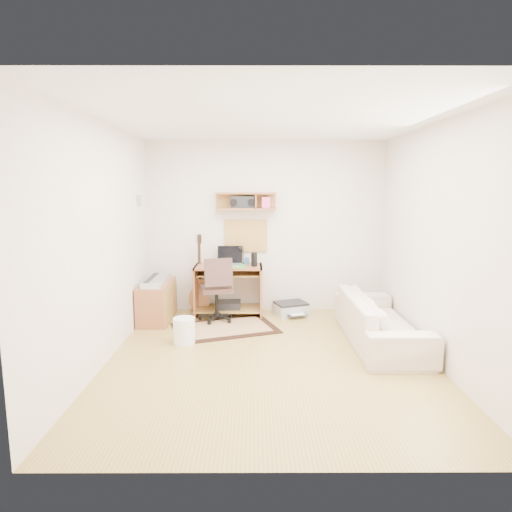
{
  "coord_description": "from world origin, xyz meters",
  "views": [
    {
      "loc": [
        -0.17,
        -4.68,
        1.9
      ],
      "look_at": [
        -0.15,
        1.05,
        1.0
      ],
      "focal_mm": 30.68,
      "sensor_mm": 36.0,
      "label": 1
    }
  ],
  "objects_px": {
    "task_chair": "(216,289)",
    "sofa": "(380,312)",
    "printer": "(291,309)",
    "desk": "(229,290)",
    "cabinet": "(157,301)"
  },
  "relations": [
    {
      "from": "desk",
      "to": "task_chair",
      "type": "relative_size",
      "value": 1.05
    },
    {
      "from": "task_chair",
      "to": "sofa",
      "type": "relative_size",
      "value": 0.49
    },
    {
      "from": "task_chair",
      "to": "sofa",
      "type": "xyz_separation_m",
      "value": [
        2.09,
        -0.87,
        -0.09
      ]
    },
    {
      "from": "printer",
      "to": "sofa",
      "type": "xyz_separation_m",
      "value": [
        1.0,
        -1.19,
        0.3
      ]
    },
    {
      "from": "cabinet",
      "to": "sofa",
      "type": "distance_m",
      "value": 3.1
    },
    {
      "from": "desk",
      "to": "printer",
      "type": "distance_m",
      "value": 0.98
    },
    {
      "from": "cabinet",
      "to": "printer",
      "type": "xyz_separation_m",
      "value": [
        1.96,
        0.28,
        -0.19
      ]
    },
    {
      "from": "desk",
      "to": "sofa",
      "type": "height_order",
      "value": "sofa"
    },
    {
      "from": "desk",
      "to": "printer",
      "type": "xyz_separation_m",
      "value": [
        0.94,
        -0.01,
        -0.29
      ]
    },
    {
      "from": "desk",
      "to": "task_chair",
      "type": "height_order",
      "value": "task_chair"
    },
    {
      "from": "printer",
      "to": "cabinet",
      "type": "bearing_deg",
      "value": 167.78
    },
    {
      "from": "cabinet",
      "to": "printer",
      "type": "relative_size",
      "value": 1.91
    },
    {
      "from": "printer",
      "to": "task_chair",
      "type": "bearing_deg",
      "value": 175.98
    },
    {
      "from": "task_chair",
      "to": "printer",
      "type": "height_order",
      "value": "task_chair"
    },
    {
      "from": "desk",
      "to": "task_chair",
      "type": "xyz_separation_m",
      "value": [
        -0.15,
        -0.33,
        0.1
      ]
    }
  ]
}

